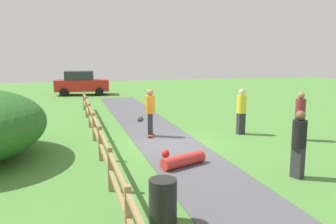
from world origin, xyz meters
TOP-DOWN VIEW (x-y plane):
  - ground_plane at (0.00, 0.00)m, footprint 60.00×60.00m
  - asphalt_path at (0.00, 0.00)m, footprint 2.40×28.00m
  - wooden_fence at (-2.60, 0.00)m, footprint 0.12×18.12m
  - trash_bin at (-1.80, -5.80)m, footprint 0.56×0.56m
  - skater_riding at (-0.37, 1.38)m, footprint 0.46×0.82m
  - skater_fallen at (-0.34, -2.55)m, footprint 1.50×1.37m
  - skateboard_loose at (-0.08, 4.83)m, footprint 0.44×0.82m
  - bystander_black at (2.36, -4.34)m, footprint 0.47×0.47m
  - bystander_yellow at (3.35, 0.78)m, footprint 0.44×0.44m
  - bystander_maroon at (5.03, -0.77)m, footprint 0.40×0.40m
  - parked_car_red at (-2.40, 16.80)m, footprint 4.37×2.39m

SIDE VIEW (x-z plane):
  - ground_plane at x=0.00m, z-range 0.00..0.00m
  - asphalt_path at x=0.00m, z-range 0.00..0.02m
  - skateboard_loose at x=-0.08m, z-range 0.05..0.13m
  - skater_fallen at x=-0.34m, z-range 0.02..0.38m
  - trash_bin at x=-1.80m, z-range 0.00..0.90m
  - wooden_fence at x=-2.60m, z-range 0.12..1.22m
  - parked_car_red at x=-2.40m, z-range 0.00..1.92m
  - bystander_black at x=2.36m, z-range 0.10..1.95m
  - bystander_maroon at x=5.03m, z-range 0.11..1.97m
  - bystander_yellow at x=3.35m, z-range 0.11..1.99m
  - skater_riding at x=-0.37m, z-range 0.14..2.04m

